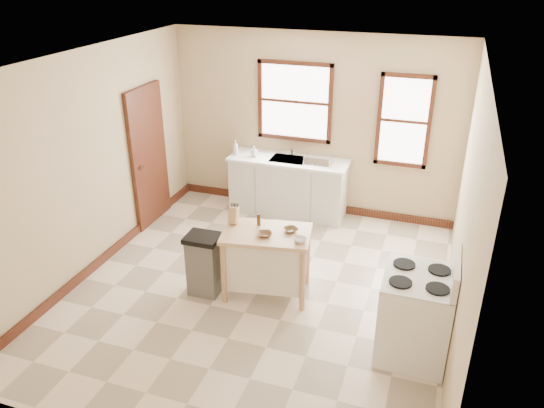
{
  "coord_description": "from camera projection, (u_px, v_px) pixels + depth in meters",
  "views": [
    {
      "loc": [
        1.92,
        -5.16,
        3.81
      ],
      "look_at": [
        0.04,
        0.4,
        1.01
      ],
      "focal_mm": 35.0,
      "sensor_mm": 36.0,
      "label": 1
    }
  ],
  "objects": [
    {
      "name": "door_left",
      "position": [
        149.0,
        156.0,
        7.91
      ],
      "size": [
        0.06,
        0.9,
        2.1
      ],
      "primitive_type": "cube",
      "color": "black",
      "rests_on": "ground"
    },
    {
      "name": "kitchen_island",
      "position": [
        267.0,
        263.0,
        6.38
      ],
      "size": [
        1.13,
        0.82,
        0.84
      ],
      "primitive_type": null,
      "rotation": [
        0.0,
        0.0,
        0.17
      ],
      "color": "#D4B17C",
      "rests_on": "ground"
    },
    {
      "name": "bowl_a",
      "position": [
        265.0,
        234.0,
        6.11
      ],
      "size": [
        0.23,
        0.23,
        0.04
      ],
      "primitive_type": "imported",
      "rotation": [
        0.0,
        0.0,
        0.44
      ],
      "color": "brown",
      "rests_on": "kitchen_island"
    },
    {
      "name": "window_side",
      "position": [
        404.0,
        121.0,
        7.65
      ],
      "size": [
        0.77,
        0.06,
        1.37
      ],
      "primitive_type": null,
      "color": "black",
      "rests_on": "wall_back"
    },
    {
      "name": "faucet",
      "position": [
        292.0,
        149.0,
        8.29
      ],
      "size": [
        0.03,
        0.03,
        0.22
      ],
      "primitive_type": "cylinder",
      "color": "silver",
      "rests_on": "sink_counter"
    },
    {
      "name": "baseboard_back",
      "position": [
        310.0,
        205.0,
        8.69
      ],
      "size": [
        4.5,
        0.04,
        0.12
      ],
      "primitive_type": "cube",
      "color": "black",
      "rests_on": "ground"
    },
    {
      "name": "wall_right",
      "position": [
        466.0,
        216.0,
        5.35
      ],
      "size": [
        0.04,
        5.0,
        2.8
      ],
      "primitive_type": "cube",
      "color": "tan",
      "rests_on": "ground"
    },
    {
      "name": "wall_back",
      "position": [
        313.0,
        125.0,
        8.14
      ],
      "size": [
        4.5,
        0.04,
        2.8
      ],
      "primitive_type": "cube",
      "color": "tan",
      "rests_on": "ground"
    },
    {
      "name": "ceiling",
      "position": [
        256.0,
        61.0,
        5.4
      ],
      "size": [
        5.0,
        5.0,
        0.0
      ],
      "primitive_type": "plane",
      "rotation": [
        3.14,
        0.0,
        0.0
      ],
      "color": "white",
      "rests_on": "ground"
    },
    {
      "name": "sink_counter",
      "position": [
        288.0,
        186.0,
        8.38
      ],
      "size": [
        1.86,
        0.62,
        0.92
      ],
      "primitive_type": null,
      "color": "silver",
      "rests_on": "ground"
    },
    {
      "name": "bowl_c",
      "position": [
        300.0,
        240.0,
        5.98
      ],
      "size": [
        0.17,
        0.17,
        0.05
      ],
      "primitive_type": "imported",
      "rotation": [
        0.0,
        0.0,
        -0.2
      ],
      "color": "silver",
      "rests_on": "kitchen_island"
    },
    {
      "name": "soap_bottle_b",
      "position": [
        254.0,
        151.0,
        8.24
      ],
      "size": [
        0.08,
        0.09,
        0.17
      ],
      "primitive_type": "imported",
      "rotation": [
        0.0,
        0.0,
        -0.08
      ],
      "color": "#B2B2B2",
      "rests_on": "sink_counter"
    },
    {
      "name": "bowl_b",
      "position": [
        291.0,
        230.0,
        6.21
      ],
      "size": [
        0.23,
        0.23,
        0.04
      ],
      "primitive_type": "imported",
      "rotation": [
        0.0,
        0.0,
        0.77
      ],
      "color": "brown",
      "rests_on": "kitchen_island"
    },
    {
      "name": "dish_rack",
      "position": [
        319.0,
        160.0,
        7.99
      ],
      "size": [
        0.42,
        0.31,
        0.1
      ],
      "primitive_type": null,
      "rotation": [
        0.0,
        0.0,
        0.0
      ],
      "color": "silver",
      "rests_on": "sink_counter"
    },
    {
      "name": "window_main",
      "position": [
        295.0,
        102.0,
        8.06
      ],
      "size": [
        1.17,
        0.06,
        1.22
      ],
      "primitive_type": null,
      "color": "black",
      "rests_on": "wall_back"
    },
    {
      "name": "wall_left",
      "position": [
        89.0,
        164.0,
        6.66
      ],
      "size": [
        0.04,
        5.0,
        2.8
      ],
      "primitive_type": "cube",
      "color": "tan",
      "rests_on": "ground"
    },
    {
      "name": "pepper_grinder",
      "position": [
        259.0,
        220.0,
        6.33
      ],
      "size": [
        0.05,
        0.05,
        0.15
      ],
      "primitive_type": "cylinder",
      "rotation": [
        0.0,
        0.0,
        0.02
      ],
      "color": "#442612",
      "rests_on": "kitchen_island"
    },
    {
      "name": "gas_stove",
      "position": [
        416.0,
        305.0,
        5.33
      ],
      "size": [
        0.75,
        0.76,
        1.2
      ],
      "primitive_type": null,
      "color": "white",
      "rests_on": "ground"
    },
    {
      "name": "baseboard_left",
      "position": [
        106.0,
        256.0,
        7.22
      ],
      "size": [
        0.04,
        5.0,
        0.12
      ],
      "primitive_type": "cube",
      "color": "black",
      "rests_on": "ground"
    },
    {
      "name": "soap_bottle_a",
      "position": [
        236.0,
        148.0,
        8.31
      ],
      "size": [
        0.12,
        0.12,
        0.24
      ],
      "primitive_type": "imported",
      "rotation": [
        0.0,
        0.0,
        0.38
      ],
      "color": "#B2B2B2",
      "rests_on": "sink_counter"
    },
    {
      "name": "knife_block",
      "position": [
        234.0,
        216.0,
        6.36
      ],
      "size": [
        0.1,
        0.1,
        0.2
      ],
      "primitive_type": null,
      "rotation": [
        0.0,
        0.0,
        -0.0
      ],
      "color": "tan",
      "rests_on": "kitchen_island"
    },
    {
      "name": "floor",
      "position": [
        259.0,
        290.0,
        6.61
      ],
      "size": [
        5.0,
        5.0,
        0.0
      ],
      "primitive_type": "plane",
      "color": "#F6DBC3",
      "rests_on": "ground"
    },
    {
      "name": "trash_bin",
      "position": [
        204.0,
        264.0,
        6.41
      ],
      "size": [
        0.41,
        0.35,
        0.79
      ],
      "primitive_type": null,
      "rotation": [
        0.0,
        0.0,
        0.02
      ],
      "color": "#5D5D5B",
      "rests_on": "ground"
    }
  ]
}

